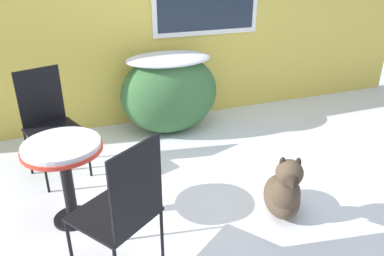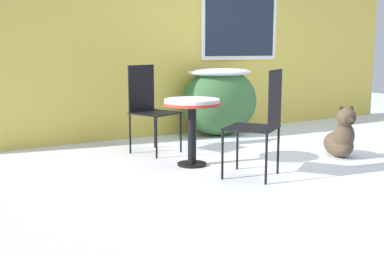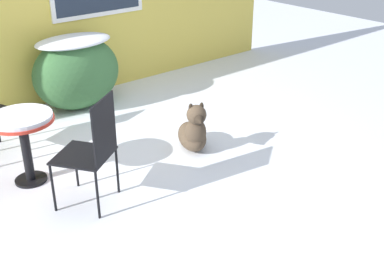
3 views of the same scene
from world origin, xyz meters
The scene contains 7 objects.
ground_plane centered at (0.00, 0.00, 0.00)m, with size 16.00×16.00×0.00m, color white.
house_wall centered at (0.05, 2.20, 1.35)m, with size 8.00×0.10×2.62m.
shrub_left centered at (0.13, 1.74, 0.53)m, with size 1.22×0.80×1.00m.
patio_table centered at (-1.19, 0.32, 0.59)m, with size 0.63×0.63×0.74m.
patio_chair_near_table centered at (-1.28, 1.20, 0.59)m, with size 0.61×0.61×1.08m.
patio_chair_far_side centered at (-0.86, -0.46, 0.59)m, with size 0.66×0.66×1.08m.
dog centered at (0.52, -0.24, 0.23)m, with size 0.51×0.73×0.63m.
Camera 1 is at (-1.13, -2.45, 2.06)m, focal length 35.00 mm.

